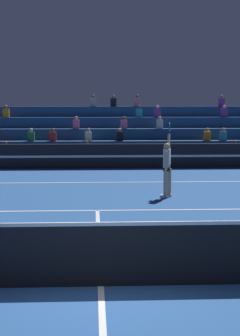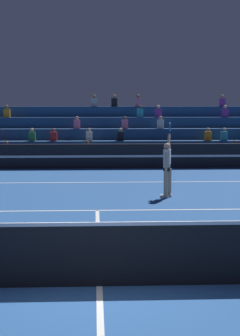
% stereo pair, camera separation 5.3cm
% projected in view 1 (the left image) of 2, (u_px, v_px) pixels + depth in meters
% --- Properties ---
extents(ground_plane, '(120.00, 120.00, 0.00)m').
position_uv_depth(ground_plane, '(101.00, 286.00, 9.10)').
color(ground_plane, '#285699').
extents(court_lines, '(11.10, 23.90, 0.01)m').
position_uv_depth(court_lines, '(101.00, 286.00, 9.10)').
color(court_lines, white).
rests_on(court_lines, ground).
extents(tennis_net, '(12.00, 0.10, 1.10)m').
position_uv_depth(tennis_net, '(101.00, 254.00, 9.03)').
color(tennis_net, '#2D6B38').
rests_on(tennis_net, ground).
extents(sponsor_banner_wall, '(18.00, 0.26, 1.10)m').
position_uv_depth(sponsor_banner_wall, '(95.00, 156.00, 25.37)').
color(sponsor_banner_wall, black).
rests_on(sponsor_banner_wall, ground).
extents(bleacher_stand, '(20.86, 4.75, 3.38)m').
position_uv_depth(bleacher_stand, '(95.00, 140.00, 29.09)').
color(bleacher_stand, navy).
rests_on(bleacher_stand, ground).
extents(tennis_player, '(0.46, 1.20, 2.39)m').
position_uv_depth(tennis_player, '(167.00, 166.00, 17.54)').
color(tennis_player, tan).
rests_on(tennis_player, ground).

